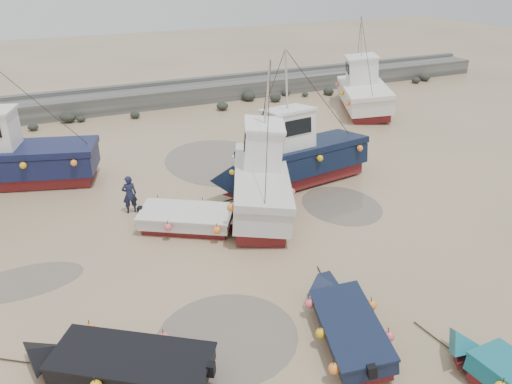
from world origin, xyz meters
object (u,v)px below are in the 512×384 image
dinghy_4 (119,361)px  cabin_boat_2 (295,157)px  dinghy_5 (196,217)px  dinghy_1 (349,320)px  person (132,212)px  cabin_boat_3 (364,90)px  cabin_boat_1 (258,177)px  cabin_boat_0 (5,158)px

dinghy_4 → cabin_boat_2: 13.24m
dinghy_4 → dinghy_5: (4.22, 6.54, 0.01)m
dinghy_1 → person: (-4.06, 10.22, -0.56)m
dinghy_1 → cabin_boat_2: size_ratio=0.59×
cabin_boat_3 → person: cabin_boat_3 is taller
person → dinghy_4: bearing=76.6°
person → cabin_boat_3: bearing=-153.7°
dinghy_4 → dinghy_1: bearing=-65.7°
dinghy_1 → dinghy_5: same height
cabin_boat_1 → dinghy_5: bearing=-140.5°
dinghy_4 → cabin_boat_0: cabin_boat_0 is taller
dinghy_4 → cabin_boat_3: size_ratio=0.60×
dinghy_5 → dinghy_1: bearing=46.1°
cabin_boat_1 → cabin_boat_3: bearing=62.1°
dinghy_1 → cabin_boat_1: bearing=99.1°
cabin_boat_1 → dinghy_1: bearing=-74.3°
dinghy_5 → cabin_boat_1: bearing=137.8°
dinghy_1 → cabin_boat_3: cabin_boat_3 is taller
cabin_boat_0 → dinghy_4: bearing=-153.6°
dinghy_5 → cabin_boat_3: 19.90m
dinghy_5 → cabin_boat_1: 3.37m
dinghy_1 → person: 11.01m
cabin_boat_0 → cabin_boat_3: (22.87, 3.66, 0.01)m
cabin_boat_2 → person: size_ratio=5.60×
cabin_boat_2 → dinghy_5: bearing=104.1°
cabin_boat_3 → person: size_ratio=5.61×
cabin_boat_1 → cabin_boat_2: same height
dinghy_5 → cabin_boat_1: size_ratio=0.59×
person → cabin_boat_0: bearing=-48.9°
cabin_boat_1 → cabin_boat_2: size_ratio=0.98×
person → dinghy_1: bearing=111.8°
dinghy_5 → dinghy_4: bearing=-1.4°
cabin_boat_2 → cabin_boat_0: bearing=57.9°
cabin_boat_0 → cabin_boat_3: bearing=-64.1°
dinghy_4 → cabin_boat_1: (7.35, 7.47, 0.82)m
dinghy_1 → cabin_boat_1: 8.71m
cabin_boat_1 → cabin_boat_3: 16.83m
dinghy_4 → cabin_boat_1: size_ratio=0.61×
cabin_boat_0 → cabin_boat_2: size_ratio=1.07×
cabin_boat_2 → person: bearing=80.2°
dinghy_5 → cabin_boat_0: (-6.66, 7.86, 0.79)m
dinghy_5 → cabin_boat_2: bearing=143.0°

